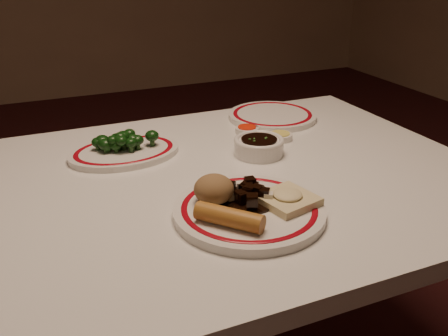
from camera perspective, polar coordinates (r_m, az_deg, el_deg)
dining_table at (r=1.16m, az=-0.24°, el=-5.00°), size 1.20×0.90×0.75m
main_plate at (r=0.96m, az=2.88°, el=-4.88°), size 0.38×0.38×0.02m
rice_mound at (r=0.96m, az=-1.16°, el=-2.43°), size 0.08×0.08×0.06m
spring_roll at (r=0.88m, az=0.60°, el=-5.64°), size 0.11×0.12×0.03m
fried_wonton at (r=0.97m, az=7.27°, el=-3.47°), size 0.12×0.12×0.03m
stirfry_heap at (r=0.97m, az=2.75°, el=-2.99°), size 0.12×0.12×0.03m
broccoli_plate at (r=1.25m, az=-11.32°, el=1.81°), size 0.28×0.25×0.02m
broccoli_pile at (r=1.24m, az=-11.65°, el=3.12°), size 0.16×0.07×0.05m
soy_bowl at (r=1.23m, az=4.01°, el=2.41°), size 0.12×0.12×0.04m
sweet_sour_dish at (r=1.37m, az=2.64°, el=4.38°), size 0.06×0.06×0.02m
mustard_dish at (r=1.33m, az=6.45°, el=3.61°), size 0.06×0.06×0.02m
far_plate at (r=1.50m, az=5.55°, el=5.98°), size 0.32×0.32×0.02m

